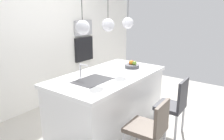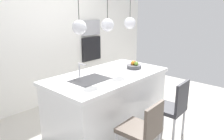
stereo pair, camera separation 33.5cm
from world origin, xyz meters
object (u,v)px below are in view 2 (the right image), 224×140
fruit_bowl (134,65)px  oven (91,49)px  chair_near (143,129)px  chair_middle (174,106)px  microwave (91,28)px

fruit_bowl → oven: size_ratio=0.47×
fruit_bowl → chair_near: (-0.97, -0.87, -0.48)m
oven → chair_near: oven is taller
oven → chair_middle: bearing=-105.0°
microwave → oven: (0.00, 0.00, -0.50)m
oven → chair_near: (-1.49, -2.54, -0.51)m
fruit_bowl → oven: (0.52, 1.67, 0.03)m
microwave → oven: microwave is taller
oven → chair_middle: (-0.68, -2.54, -0.48)m
chair_near → chair_middle: bearing=-0.1°
chair_middle → fruit_bowl: bearing=79.5°
oven → chair_near: size_ratio=0.65×
microwave → chair_near: microwave is taller
fruit_bowl → microwave: 1.82m
microwave → oven: size_ratio=0.96×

